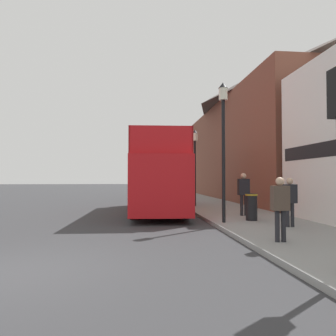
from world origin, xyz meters
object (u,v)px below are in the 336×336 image
at_px(pedestrian_nearest, 280,203).
at_px(pedestrian_third, 244,190).
at_px(lamp_post_nearest, 223,127).
at_px(lamp_post_second, 195,153).
at_px(parked_car_ahead_of_bus, 157,192).
at_px(litter_bin, 251,206).
at_px(pedestrian_second, 290,197).
at_px(tour_bus, 158,179).

bearing_deg(pedestrian_nearest, pedestrian_third, 79.86).
distance_m(pedestrian_third, lamp_post_nearest, 3.52).
bearing_deg(pedestrian_third, lamp_post_second, 102.46).
bearing_deg(parked_car_ahead_of_bus, litter_bin, -77.77).
bearing_deg(litter_bin, pedestrian_second, -68.56).
relative_size(pedestrian_second, lamp_post_second, 0.36).
height_order(parked_car_ahead_of_bus, pedestrian_third, pedestrian_third).
bearing_deg(pedestrian_second, lamp_post_second, 100.47).
bearing_deg(pedestrian_third, parked_car_ahead_of_bus, 104.27).
relative_size(tour_bus, pedestrian_nearest, 5.89).
height_order(pedestrian_third, litter_bin, pedestrian_third).
relative_size(tour_bus, pedestrian_second, 5.94).
distance_m(pedestrian_nearest, litter_bin, 4.30).
distance_m(tour_bus, lamp_post_second, 3.55).
height_order(pedestrian_nearest, litter_bin, pedestrian_nearest).
bearing_deg(lamp_post_nearest, lamp_post_second, 87.59).
xyz_separation_m(parked_car_ahead_of_bus, litter_bin, (2.73, -13.37, -0.03)).
height_order(lamp_post_nearest, litter_bin, lamp_post_nearest).
height_order(parked_car_ahead_of_bus, litter_bin, parked_car_ahead_of_bus).
bearing_deg(pedestrian_nearest, lamp_post_second, 90.63).
relative_size(pedestrian_nearest, lamp_post_second, 0.37).
height_order(lamp_post_second, litter_bin, lamp_post_second).
xyz_separation_m(parked_car_ahead_of_bus, pedestrian_nearest, (1.94, -17.57, 0.42)).
bearing_deg(parked_car_ahead_of_bus, pedestrian_nearest, -83.01).
distance_m(parked_car_ahead_of_bus, pedestrian_second, 15.51).
bearing_deg(pedestrian_second, litter_bin, 111.44).
xyz_separation_m(tour_bus, pedestrian_nearest, (2.51, -8.98, -0.60)).
distance_m(pedestrian_nearest, lamp_post_nearest, 4.58).
distance_m(pedestrian_second, litter_bin, 1.94).
bearing_deg(litter_bin, tour_bus, 124.58).
distance_m(pedestrian_second, pedestrian_third, 3.42).
bearing_deg(pedestrian_nearest, tour_bus, 105.60).
xyz_separation_m(pedestrian_nearest, litter_bin, (0.79, 4.20, -0.46)).
bearing_deg(litter_bin, lamp_post_nearest, -160.82).
bearing_deg(lamp_post_nearest, parked_car_ahead_of_bus, 96.25).
height_order(pedestrian_second, litter_bin, pedestrian_second).
relative_size(tour_bus, litter_bin, 9.50).
xyz_separation_m(parked_car_ahead_of_bus, lamp_post_nearest, (1.51, -13.80, 2.98)).
xyz_separation_m(pedestrian_third, lamp_post_second, (-1.16, 5.27, 2.02)).
xyz_separation_m(pedestrian_second, lamp_post_nearest, (-1.91, 1.33, 2.57)).
xyz_separation_m(pedestrian_second, lamp_post_second, (-1.60, 8.66, 2.15)).
bearing_deg(lamp_post_nearest, pedestrian_second, -34.87).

